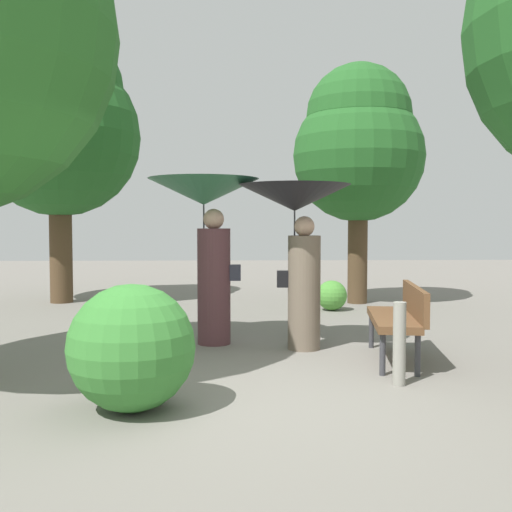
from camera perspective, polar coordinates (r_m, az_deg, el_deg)
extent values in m
plane|color=slate|center=(5.35, 1.09, -13.18)|extent=(40.00, 40.00, 0.00)
cylinder|color=#563338|center=(7.42, -4.09, -2.94)|extent=(0.41, 0.41, 1.45)
sphere|color=tan|center=(7.38, -4.12, 3.58)|extent=(0.26, 0.26, 0.26)
cylinder|color=#333338|center=(7.40, -5.07, 1.87)|extent=(0.02, 0.02, 0.80)
cone|color=#33724C|center=(7.41, -5.09, 6.21)|extent=(1.39, 1.39, 0.33)
cube|color=#333342|center=(7.38, -2.03, -1.62)|extent=(0.14, 0.10, 0.20)
cylinder|color=#6B5B4C|center=(7.10, 4.68, -3.55)|extent=(0.39, 0.39, 1.37)
sphere|color=tan|center=(7.06, 4.71, 2.87)|extent=(0.24, 0.24, 0.24)
cylinder|color=#333338|center=(7.06, 3.75, 1.26)|extent=(0.02, 0.02, 0.77)
cone|color=black|center=(7.06, 3.76, 5.64)|extent=(1.34, 1.34, 0.31)
cube|color=black|center=(7.08, 2.62, -2.24)|extent=(0.14, 0.10, 0.20)
cylinder|color=#38383D|center=(7.36, 11.11, -7.02)|extent=(0.06, 0.06, 0.44)
cylinder|color=#38383D|center=(7.39, 13.76, -7.00)|extent=(0.06, 0.06, 0.44)
cylinder|color=#38383D|center=(6.05, 12.15, -9.21)|extent=(0.06, 0.06, 0.44)
cylinder|color=#38383D|center=(6.09, 15.38, -9.17)|extent=(0.06, 0.06, 0.44)
cube|color=brown|center=(6.68, 13.06, -5.98)|extent=(0.66, 1.55, 0.08)
cube|color=brown|center=(6.68, 15.13, -4.31)|extent=(0.28, 1.49, 0.35)
cylinder|color=#4C3823|center=(11.97, -18.45, 5.93)|extent=(0.43, 0.43, 4.28)
sphere|color=#235B23|center=(12.08, -18.54, 11.01)|extent=(3.09, 3.09, 3.09)
sphere|color=#235B23|center=(12.23, -18.60, 14.98)|extent=(2.47, 2.47, 2.47)
cylinder|color=#4C3823|center=(11.43, 9.85, 4.84)|extent=(0.37, 0.37, 3.74)
sphere|color=#235B23|center=(11.50, 9.89, 9.50)|extent=(2.49, 2.49, 2.49)
sphere|color=#235B23|center=(11.61, 9.92, 13.18)|extent=(1.99, 1.99, 1.99)
sphere|color=#387F33|center=(4.87, -11.96, -8.66)|extent=(1.02, 1.02, 1.02)
sphere|color=#4C9338|center=(10.42, 7.36, -3.81)|extent=(0.53, 0.53, 0.53)
cylinder|color=gray|center=(5.69, 13.71, -8.26)|extent=(0.12, 0.12, 0.78)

